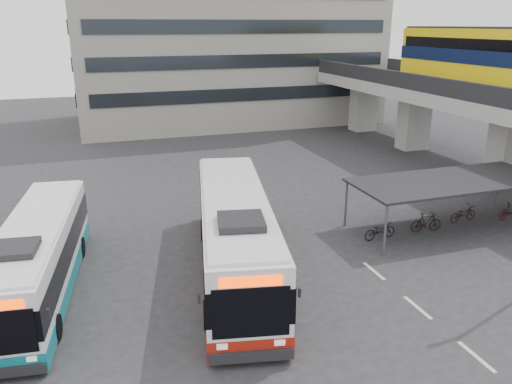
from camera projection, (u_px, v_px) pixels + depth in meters
name	position (u px, v px, depth m)	size (l,w,h in m)	color
ground	(320.00, 280.00, 20.17)	(120.00, 120.00, 0.00)	#28282B
viaduct	(492.00, 82.00, 32.50)	(8.00, 32.00, 9.68)	gray
bike_shelter	(449.00, 197.00, 24.90)	(10.00, 4.00, 2.54)	#595B60
road_markings	(418.00, 307.00, 18.23)	(0.15, 7.60, 0.01)	beige
bus_main	(235.00, 235.00, 20.30)	(5.16, 12.58, 3.64)	white
bus_teal	(39.00, 257.00, 18.88)	(3.63, 10.79, 3.13)	white
pedestrian	(243.00, 223.00, 23.44)	(0.70, 0.46, 1.92)	black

